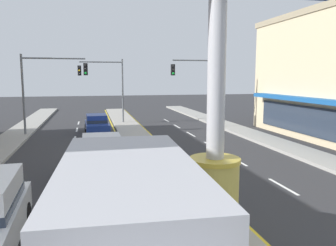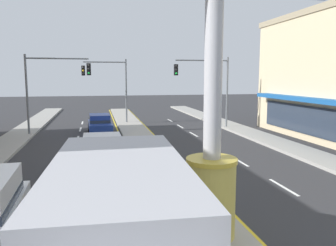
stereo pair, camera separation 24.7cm
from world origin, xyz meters
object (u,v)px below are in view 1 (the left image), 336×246
object	(u,v)px
district_sign	(216,99)
traffic_light_left_side	(47,80)
suv_near_right_lane	(103,159)
traffic_light_median_far	(107,80)
sedan_far_right_lane	(97,124)
traffic_light_right_side	(205,80)

from	to	relation	value
district_sign	traffic_light_left_side	size ratio (longest dim) A/B	1.28
suv_near_right_lane	traffic_light_left_side	bearing A→B (deg)	105.98
traffic_light_median_far	traffic_light_left_side	bearing A→B (deg)	-130.04
sedan_far_right_lane	traffic_light_left_side	bearing A→B (deg)	-177.98
traffic_light_left_side	traffic_light_right_side	bearing A→B (deg)	2.50
traffic_light_left_side	traffic_light_median_far	world-z (taller)	same
traffic_light_left_side	traffic_light_right_side	size ratio (longest dim) A/B	1.00
traffic_light_median_far	sedan_far_right_lane	xyz separation A→B (m)	(-1.12, -5.47, -3.41)
district_sign	suv_near_right_lane	xyz separation A→B (m)	(-2.80, 6.19, -2.94)
suv_near_right_lane	traffic_light_median_far	bearing A→B (deg)	86.47
traffic_light_left_side	traffic_light_median_far	bearing A→B (deg)	49.96
traffic_light_left_side	traffic_light_median_far	xyz separation A→B (m)	(4.70, 5.60, -0.05)
traffic_light_left_side	traffic_light_right_side	world-z (taller)	same
sedan_far_right_lane	traffic_light_right_side	bearing A→B (deg)	2.68
district_sign	sedan_far_right_lane	distance (m)	19.30
district_sign	suv_near_right_lane	world-z (taller)	district_sign
district_sign	sedan_far_right_lane	size ratio (longest dim) A/B	1.83
traffic_light_left_side	traffic_light_right_side	xyz separation A→B (m)	(12.76, 0.56, 0.00)
traffic_light_median_far	suv_near_right_lane	distance (m)	18.43
district_sign	traffic_light_right_side	size ratio (longest dim) A/B	1.28
traffic_light_left_side	sedan_far_right_lane	bearing A→B (deg)	2.02
traffic_light_left_side	sedan_far_right_lane	size ratio (longest dim) A/B	1.42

